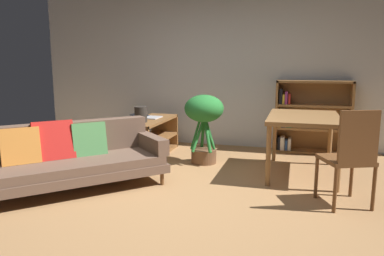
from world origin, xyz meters
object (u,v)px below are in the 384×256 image
potted_floor_plant (204,118)px  bookshelf (308,118)px  desk_speaker (141,114)px  dining_table (304,122)px  media_console (151,137)px  fabric_couch (72,156)px  open_laptop (148,117)px  dining_chair_near (351,154)px

potted_floor_plant → bookshelf: 1.80m
desk_speaker → dining_table: 2.26m
bookshelf → media_console: bearing=-159.9°
fabric_couch → bookshelf: bookshelf is taller
dining_table → bookshelf: bearing=85.8°
media_console → dining_table: 2.32m
desk_speaker → potted_floor_plant: potted_floor_plant is taller
desk_speaker → media_console: bearing=86.4°
media_console → bookshelf: 2.50m
open_laptop → potted_floor_plant: potted_floor_plant is taller
desk_speaker → open_laptop: bearing=99.4°
fabric_couch → open_laptop: (0.18, 1.79, 0.21)m
potted_floor_plant → dining_chair_near: dining_chair_near is taller
fabric_couch → open_laptop: 1.81m
media_console → open_laptop: open_laptop is taller
open_laptop → fabric_couch: bearing=-95.7°
dining_chair_near → bookshelf: bearing=98.2°
desk_speaker → dining_chair_near: size_ratio=0.23×
potted_floor_plant → bookshelf: bearing=37.6°
potted_floor_plant → media_console: bearing=165.0°
open_laptop → bookshelf: bearing=16.8°
dining_table → open_laptop: bearing=166.5°
fabric_couch → bookshelf: 3.63m
potted_floor_plant → dining_chair_near: (1.76, -1.21, -0.11)m
potted_floor_plant → open_laptop: bearing=159.9°
open_laptop → dining_table: 2.40m
potted_floor_plant → bookshelf: bookshelf is taller
desk_speaker → potted_floor_plant: bearing=3.9°
open_laptop → potted_floor_plant: (1.00, -0.37, 0.08)m
dining_chair_near → bookshelf: 2.33m
open_laptop → bookshelf: size_ratio=0.38×
dining_table → dining_chair_near: dining_chair_near is taller
fabric_couch → potted_floor_plant: potted_floor_plant is taller
open_laptop → bookshelf: 2.53m
open_laptop → dining_table: dining_table is taller
desk_speaker → bookshelf: 2.63m
fabric_couch → open_laptop: bearing=84.3°
bookshelf → open_laptop: bearing=-163.2°
dining_table → media_console: bearing=169.0°
dining_chair_near → bookshelf: (-0.33, 2.30, 0.02)m
bookshelf → fabric_couch: bearing=-135.9°
dining_table → fabric_couch: bearing=-153.8°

